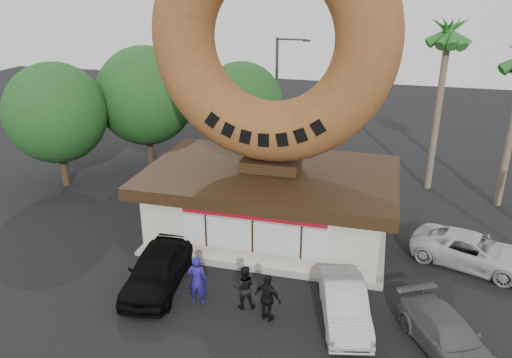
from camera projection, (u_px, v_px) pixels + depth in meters
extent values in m
plane|color=black|center=(232.00, 311.00, 18.19)|extent=(90.00, 90.00, 0.00)
cube|color=beige|center=(270.00, 207.00, 23.00)|extent=(10.00, 6.00, 3.00)
cube|color=#999993|center=(270.00, 234.00, 23.54)|extent=(10.60, 6.60, 0.15)
cube|color=#3F3F3F|center=(270.00, 175.00, 22.42)|extent=(10.00, 6.00, 0.10)
cube|color=black|center=(270.00, 177.00, 22.44)|extent=(11.20, 7.20, 0.55)
cube|color=silver|center=(253.00, 236.00, 20.25)|extent=(6.00, 0.12, 1.40)
cube|color=#A40E1E|center=(253.00, 214.00, 19.86)|extent=(6.00, 0.10, 0.45)
cube|color=black|center=(271.00, 165.00, 22.24)|extent=(2.60, 1.40, 0.50)
torus|color=brown|center=(272.00, 40.00, 20.21)|extent=(10.35, 2.64, 10.35)
cylinder|color=#473321|center=(150.00, 143.00, 31.49)|extent=(0.44, 0.44, 3.30)
sphere|color=#174119|center=(146.00, 96.00, 30.37)|extent=(6.00, 6.00, 6.00)
cylinder|color=#473321|center=(242.00, 143.00, 32.05)|extent=(0.44, 0.44, 2.86)
sphere|color=#174119|center=(242.00, 104.00, 31.08)|extent=(5.20, 5.20, 5.20)
cylinder|color=#473321|center=(63.00, 160.00, 28.78)|extent=(0.44, 0.44, 3.08)
sphere|color=#174119|center=(56.00, 113.00, 27.73)|extent=(5.60, 5.60, 5.60)
cylinder|color=#726651|center=(438.00, 112.00, 27.27)|extent=(0.36, 0.36, 9.00)
cylinder|color=#726651|center=(511.00, 133.00, 25.28)|extent=(0.36, 0.36, 8.00)
cylinder|color=#59595E|center=(276.00, 103.00, 31.51)|extent=(0.18, 0.18, 8.00)
cylinder|color=#59595E|center=(292.00, 39.00, 29.84)|extent=(1.80, 0.12, 0.12)
cube|color=#59595E|center=(307.00, 41.00, 29.64)|extent=(0.45, 0.20, 0.12)
imported|color=navy|center=(197.00, 280.00, 18.32)|extent=(0.78, 0.58, 1.96)
imported|color=black|center=(244.00, 287.00, 18.11)|extent=(0.99, 0.87, 1.72)
imported|color=black|center=(268.00, 298.00, 17.42)|extent=(1.15, 0.78, 1.82)
imported|color=black|center=(157.00, 268.00, 19.40)|extent=(2.43, 4.90, 1.61)
imported|color=#AEADB3|center=(344.00, 303.00, 17.50)|extent=(2.37, 4.40, 1.38)
imported|color=#5C5E61|center=(447.00, 336.00, 16.02)|extent=(3.54, 4.55, 1.23)
imported|color=silver|center=(473.00, 251.00, 20.88)|extent=(5.38, 3.76, 1.36)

